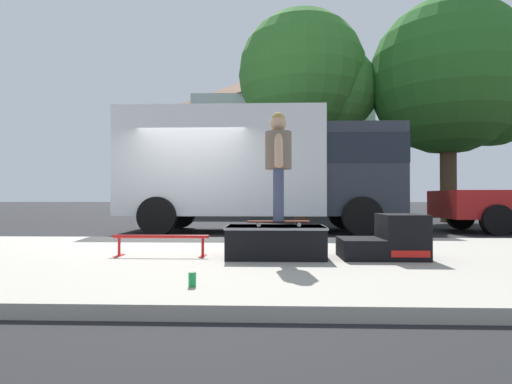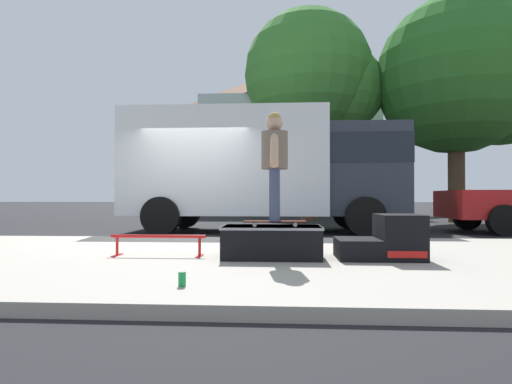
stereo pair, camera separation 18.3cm
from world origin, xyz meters
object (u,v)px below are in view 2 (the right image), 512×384
at_px(skateboard, 275,222).
at_px(box_truck, 265,166).
at_px(street_tree_main, 315,78).
at_px(skate_box, 272,241).
at_px(street_tree_neighbour, 465,80).
at_px(kicker_ramp, 386,240).
at_px(skater_kid, 275,157).
at_px(soda_can, 182,279).
at_px(grind_rail, 158,240).

xyz_separation_m(skateboard, box_truck, (-0.35, 5.43, 1.12)).
relative_size(box_truck, street_tree_main, 0.86).
relative_size(skate_box, street_tree_neighbour, 0.16).
bearing_deg(skateboard, street_tree_neighbour, 56.22).
bearing_deg(skate_box, kicker_ramp, -0.01).
height_order(skater_kid, box_truck, box_truck).
bearing_deg(box_truck, skateboard, -86.35).
bearing_deg(soda_can, skate_box, 67.00).
bearing_deg(skate_box, soda_can, -113.00).
height_order(box_truck, street_tree_neighbour, street_tree_neighbour).
height_order(skateboard, skater_kid, skater_kid).
bearing_deg(street_tree_neighbour, grind_rail, -129.79).
bearing_deg(skater_kid, box_truck, 93.65).
distance_m(soda_can, street_tree_main, 13.51).
bearing_deg(grind_rail, street_tree_main, 74.52).
bearing_deg(skateboard, street_tree_main, 82.59).
height_order(skater_kid, street_tree_main, street_tree_main).
distance_m(kicker_ramp, street_tree_main, 11.70).
relative_size(skate_box, skater_kid, 0.91).
bearing_deg(skater_kid, street_tree_main, 82.59).
xyz_separation_m(skateboard, street_tree_main, (1.38, 10.60, 4.85)).
relative_size(grind_rail, street_tree_main, 0.16).
xyz_separation_m(skater_kid, street_tree_main, (1.38, 10.60, 4.03)).
bearing_deg(soda_can, kicker_ramp, 38.67).
bearing_deg(soda_can, skater_kid, 65.28).
bearing_deg(skateboard, skater_kid, 104.04).
relative_size(grind_rail, soda_can, 9.96).
distance_m(box_truck, street_tree_main, 6.60).
height_order(skater_kid, street_tree_neighbour, street_tree_neighbour).
xyz_separation_m(skate_box, soda_can, (-0.73, -1.73, -0.15)).
bearing_deg(street_tree_main, grind_rail, -105.48).
bearing_deg(street_tree_main, kicker_ramp, -89.95).
relative_size(kicker_ramp, box_truck, 0.15).
relative_size(skateboard, box_truck, 0.11).
height_order(skate_box, skateboard, skateboard).
bearing_deg(kicker_ramp, skater_kid, -177.63).
bearing_deg(street_tree_main, soda_can, -99.93).
bearing_deg(skateboard, soda_can, -114.72).
height_order(kicker_ramp, street_tree_neighbour, street_tree_neighbour).
xyz_separation_m(kicker_ramp, box_truck, (-1.73, 5.37, 1.35)).
xyz_separation_m(skateboard, street_tree_neighbour, (6.63, 9.91, 4.48)).
distance_m(kicker_ramp, box_truck, 5.80).
height_order(kicker_ramp, box_truck, box_truck).
xyz_separation_m(skater_kid, soda_can, (-0.77, -1.67, -1.21)).
xyz_separation_m(box_truck, street_tree_neighbour, (6.97, 4.48, 3.36)).
height_order(grind_rail, skateboard, skateboard).
height_order(skateboard, street_tree_neighbour, street_tree_neighbour).
xyz_separation_m(soda_can, street_tree_main, (2.15, 12.26, 5.24)).
bearing_deg(skateboard, grind_rail, 175.36).
xyz_separation_m(skater_kid, box_truck, (-0.35, 5.43, 0.31)).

